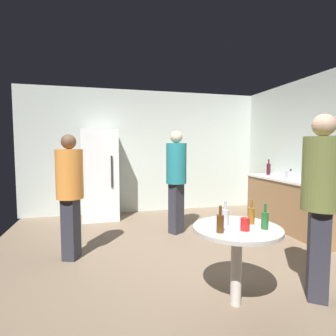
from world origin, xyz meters
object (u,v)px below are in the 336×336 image
(kettle, at_px, (291,175))
(wine_bottle_on_counter, at_px, (269,169))
(beer_bottle_green, at_px, (265,220))
(plastic_cup_red, at_px, (245,224))
(person_in_teal_shirt, at_px, (176,174))
(beer_bottle_clear, at_px, (225,217))
(person_in_olive_shirt, at_px, (321,192))
(refrigerator, at_px, (101,175))
(beer_bottle_brown, at_px, (220,223))
(person_in_orange_shirt, at_px, (70,187))
(beer_bottle_amber, at_px, (251,215))
(foreground_table, at_px, (237,238))

(kettle, xyz_separation_m, wine_bottle_on_counter, (0.06, 0.72, 0.05))
(beer_bottle_green, height_order, plastic_cup_red, beer_bottle_green)
(person_in_teal_shirt, bearing_deg, wine_bottle_on_counter, 68.84)
(beer_bottle_clear, relative_size, person_in_teal_shirt, 0.13)
(plastic_cup_red, distance_m, person_in_olive_shirt, 0.82)
(refrigerator, bearing_deg, beer_bottle_brown, -74.48)
(beer_bottle_clear, xyz_separation_m, person_in_teal_shirt, (0.13, 2.07, 0.19))
(kettle, height_order, beer_bottle_green, kettle)
(beer_bottle_brown, height_order, person_in_orange_shirt, person_in_orange_shirt)
(wine_bottle_on_counter, relative_size, beer_bottle_brown, 1.35)
(refrigerator, xyz_separation_m, kettle, (3.23, -1.56, 0.07))
(refrigerator, xyz_separation_m, beer_bottle_amber, (1.37, -3.33, -0.08))
(person_in_olive_shirt, bearing_deg, beer_bottle_amber, 20.64)
(person_in_orange_shirt, bearing_deg, plastic_cup_red, -23.19)
(person_in_olive_shirt, height_order, person_in_orange_shirt, person_in_olive_shirt)
(person_in_orange_shirt, bearing_deg, beer_bottle_clear, -21.91)
(kettle, xyz_separation_m, beer_bottle_brown, (-2.26, -1.94, -0.15))
(beer_bottle_brown, height_order, person_in_olive_shirt, person_in_olive_shirt)
(wine_bottle_on_counter, xyz_separation_m, person_in_orange_shirt, (-3.67, -1.10, -0.07))
(wine_bottle_on_counter, bearing_deg, refrigerator, 165.74)
(kettle, relative_size, beer_bottle_brown, 1.06)
(beer_bottle_amber, height_order, person_in_teal_shirt, person_in_teal_shirt)
(person_in_teal_shirt, bearing_deg, plastic_cup_red, -33.46)
(beer_bottle_green, height_order, person_in_teal_shirt, person_in_teal_shirt)
(beer_bottle_green, bearing_deg, kettle, 46.79)
(beer_bottle_green, bearing_deg, wine_bottle_on_counter, 54.74)
(kettle, bearing_deg, person_in_orange_shirt, -174.03)
(kettle, bearing_deg, person_in_teal_shirt, 171.68)
(beer_bottle_amber, distance_m, beer_bottle_clear, 0.27)
(beer_bottle_amber, xyz_separation_m, person_in_orange_shirt, (-1.76, 1.40, 0.13))
(foreground_table, relative_size, beer_bottle_brown, 3.48)
(person_in_orange_shirt, bearing_deg, beer_bottle_amber, -17.17)
(beer_bottle_green, bearing_deg, refrigerator, 111.71)
(beer_bottle_green, height_order, person_in_orange_shirt, person_in_orange_shirt)
(kettle, xyz_separation_m, beer_bottle_clear, (-2.13, -1.78, -0.15))
(beer_bottle_brown, bearing_deg, plastic_cup_red, -0.66)
(plastic_cup_red, bearing_deg, refrigerator, 108.99)
(wine_bottle_on_counter, bearing_deg, person_in_orange_shirt, -163.36)
(beer_bottle_green, bearing_deg, plastic_cup_red, 178.14)
(person_in_olive_shirt, distance_m, person_in_teal_shirt, 2.36)
(foreground_table, height_order, beer_bottle_green, beer_bottle_green)
(wine_bottle_on_counter, bearing_deg, foreground_table, -129.36)
(refrigerator, relative_size, beer_bottle_green, 7.83)
(refrigerator, bearing_deg, kettle, -25.70)
(beer_bottle_clear, height_order, person_in_olive_shirt, person_in_olive_shirt)
(plastic_cup_red, bearing_deg, person_in_teal_shirt, 89.41)
(kettle, distance_m, beer_bottle_green, 2.68)
(beer_bottle_amber, bearing_deg, beer_bottle_brown, -157.36)
(beer_bottle_clear, relative_size, person_in_orange_shirt, 0.14)
(plastic_cup_red, height_order, person_in_teal_shirt, person_in_teal_shirt)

